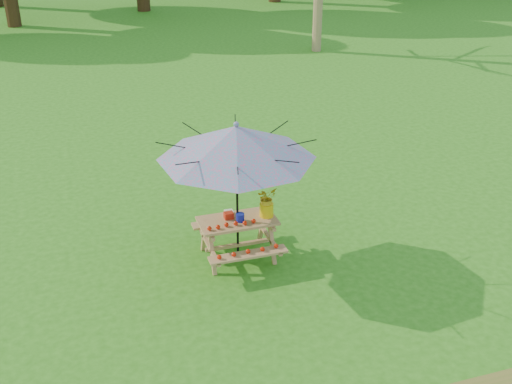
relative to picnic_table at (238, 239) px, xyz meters
name	(u,v)px	position (x,y,z in m)	size (l,w,h in m)	color
ground	(424,273)	(2.56, -1.32, -0.33)	(120.00, 120.00, 0.00)	#2B7115
picnic_table	(238,239)	(0.00, 0.00, 0.00)	(1.20, 1.32, 0.67)	#AB734D
patio_umbrella	(236,142)	(0.00, 0.00, 1.62)	(2.91, 2.91, 2.27)	black
produce_bins	(234,216)	(-0.05, 0.05, 0.40)	(0.28, 0.38, 0.13)	red
tomatoes_row	(231,224)	(-0.15, -0.18, 0.38)	(0.77, 0.13, 0.07)	red
flower_bucket	(267,201)	(0.46, -0.02, 0.60)	(0.37, 0.35, 0.48)	yellow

